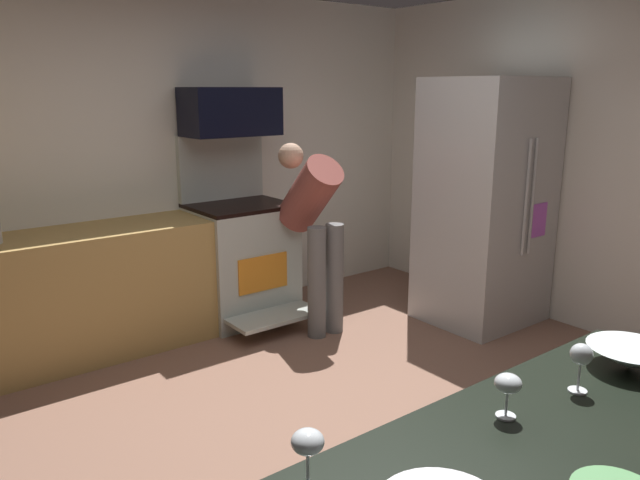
{
  "coord_description": "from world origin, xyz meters",
  "views": [
    {
      "loc": [
        -1.92,
        -2.25,
        1.85
      ],
      "look_at": [
        0.03,
        0.3,
        1.05
      ],
      "focal_mm": 34.35,
      "sensor_mm": 36.0,
      "label": 1
    }
  ],
  "objects_px": {
    "refrigerator": "(485,203)",
    "wine_glass_near": "(581,357)",
    "microwave": "(231,112)",
    "person_cook": "(314,222)",
    "mixing_bowl_prep": "(630,358)",
    "oven_range": "(241,257)",
    "wine_glass_extra": "(508,385)",
    "wine_glass_far": "(308,445)"
  },
  "relations": [
    {
      "from": "refrigerator",
      "to": "wine_glass_near",
      "type": "distance_m",
      "value": 3.03
    },
    {
      "from": "microwave",
      "to": "person_cook",
      "type": "relative_size",
      "value": 0.51
    },
    {
      "from": "mixing_bowl_prep",
      "to": "oven_range",
      "type": "bearing_deg",
      "value": 83.52
    },
    {
      "from": "wine_glass_extra",
      "to": "mixing_bowl_prep",
      "type": "bearing_deg",
      "value": -5.73
    },
    {
      "from": "refrigerator",
      "to": "person_cook",
      "type": "height_order",
      "value": "refrigerator"
    },
    {
      "from": "mixing_bowl_prep",
      "to": "wine_glass_near",
      "type": "distance_m",
      "value": 0.31
    },
    {
      "from": "oven_range",
      "to": "wine_glass_near",
      "type": "relative_size",
      "value": 9.02
    },
    {
      "from": "wine_glass_near",
      "to": "wine_glass_extra",
      "type": "relative_size",
      "value": 1.19
    },
    {
      "from": "microwave",
      "to": "mixing_bowl_prep",
      "type": "bearing_deg",
      "value": -96.3
    },
    {
      "from": "refrigerator",
      "to": "wine_glass_extra",
      "type": "height_order",
      "value": "refrigerator"
    },
    {
      "from": "person_cook",
      "to": "refrigerator",
      "type": "bearing_deg",
      "value": -28.05
    },
    {
      "from": "microwave",
      "to": "refrigerator",
      "type": "relative_size",
      "value": 0.38
    },
    {
      "from": "refrigerator",
      "to": "microwave",
      "type": "bearing_deg",
      "value": 139.31
    },
    {
      "from": "wine_glass_extra",
      "to": "oven_range",
      "type": "bearing_deg",
      "value": 73.06
    },
    {
      "from": "mixing_bowl_prep",
      "to": "wine_glass_near",
      "type": "height_order",
      "value": "wine_glass_near"
    },
    {
      "from": "oven_range",
      "to": "wine_glass_far",
      "type": "bearing_deg",
      "value": -117.62
    },
    {
      "from": "microwave",
      "to": "oven_range",
      "type": "bearing_deg",
      "value": -90.0
    },
    {
      "from": "wine_glass_near",
      "to": "wine_glass_extra",
      "type": "height_order",
      "value": "wine_glass_near"
    },
    {
      "from": "wine_glass_near",
      "to": "wine_glass_extra",
      "type": "xyz_separation_m",
      "value": [
        -0.32,
        0.04,
        -0.02
      ]
    },
    {
      "from": "refrigerator",
      "to": "wine_glass_extra",
      "type": "bearing_deg",
      "value": -141.11
    },
    {
      "from": "oven_range",
      "to": "mixing_bowl_prep",
      "type": "distance_m",
      "value": 3.37
    },
    {
      "from": "refrigerator",
      "to": "wine_glass_far",
      "type": "relative_size",
      "value": 11.79
    },
    {
      "from": "mixing_bowl_prep",
      "to": "wine_glass_far",
      "type": "distance_m",
      "value": 1.3
    },
    {
      "from": "wine_glass_far",
      "to": "wine_glass_extra",
      "type": "xyz_separation_m",
      "value": [
        0.67,
        -0.08,
        -0.02
      ]
    },
    {
      "from": "wine_glass_near",
      "to": "person_cook",
      "type": "bearing_deg",
      "value": 70.05
    },
    {
      "from": "wine_glass_far",
      "to": "refrigerator",
      "type": "bearing_deg",
      "value": 31.47
    },
    {
      "from": "person_cook",
      "to": "mixing_bowl_prep",
      "type": "height_order",
      "value": "person_cook"
    },
    {
      "from": "oven_range",
      "to": "microwave",
      "type": "bearing_deg",
      "value": 90.0
    },
    {
      "from": "mixing_bowl_prep",
      "to": "person_cook",
      "type": "bearing_deg",
      "value": 75.88
    },
    {
      "from": "refrigerator",
      "to": "wine_glass_near",
      "type": "xyz_separation_m",
      "value": [
        -2.21,
        -2.08,
        0.05
      ]
    },
    {
      "from": "refrigerator",
      "to": "person_cook",
      "type": "relative_size",
      "value": 1.34
    },
    {
      "from": "mixing_bowl_prep",
      "to": "wine_glass_far",
      "type": "height_order",
      "value": "wine_glass_far"
    },
    {
      "from": "microwave",
      "to": "wine_glass_near",
      "type": "relative_size",
      "value": 4.5
    },
    {
      "from": "wine_glass_far",
      "to": "person_cook",
      "type": "bearing_deg",
      "value": 52.8
    },
    {
      "from": "refrigerator",
      "to": "mixing_bowl_prep",
      "type": "height_order",
      "value": "refrigerator"
    },
    {
      "from": "microwave",
      "to": "wine_glass_near",
      "type": "distance_m",
      "value": 3.52
    },
    {
      "from": "refrigerator",
      "to": "person_cook",
      "type": "distance_m",
      "value": 1.38
    },
    {
      "from": "mixing_bowl_prep",
      "to": "wine_glass_far",
      "type": "bearing_deg",
      "value": 173.68
    },
    {
      "from": "microwave",
      "to": "mixing_bowl_prep",
      "type": "relative_size",
      "value": 2.53
    },
    {
      "from": "mixing_bowl_prep",
      "to": "wine_glass_near",
      "type": "xyz_separation_m",
      "value": [
        -0.3,
        0.02,
        0.08
      ]
    },
    {
      "from": "refrigerator",
      "to": "wine_glass_near",
      "type": "height_order",
      "value": "refrigerator"
    },
    {
      "from": "microwave",
      "to": "person_cook",
      "type": "xyz_separation_m",
      "value": [
        0.31,
        -0.67,
        -0.81
      ]
    }
  ]
}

